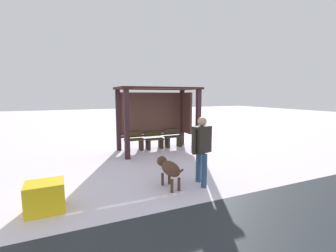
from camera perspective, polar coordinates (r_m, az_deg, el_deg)
The scene contains 8 objects.
ground_plane at distance 9.58m, azimuth -2.43°, elevation -6.06°, with size 60.00×60.00×0.00m, color white.
bus_shelter at distance 9.60m, azimuth -2.32°, elevation 4.96°, with size 3.19×1.74×2.56m.
bench_left_inside at distance 9.65m, azimuth -8.28°, elevation -4.05°, with size 0.78×0.40×0.76m.
bench_center_inside at distance 9.92m, azimuth -3.36°, elevation -3.87°, with size 0.78×0.41×0.70m.
bench_right_inside at distance 10.25m, azimuth 1.27°, elevation -3.32°, with size 0.78×0.39×0.76m.
person_walking at distance 5.89m, azimuth 8.23°, elevation -4.65°, with size 0.65×0.58×1.72m.
dog at distance 5.80m, azimuth 0.27°, elevation -10.25°, with size 0.37×1.16×0.69m.
grit_bin at distance 5.31m, azimuth -27.84°, elevation -15.08°, with size 0.70×0.56×0.59m, color yellow.
Camera 1 is at (-3.37, -8.68, 2.26)m, focal length 24.93 mm.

